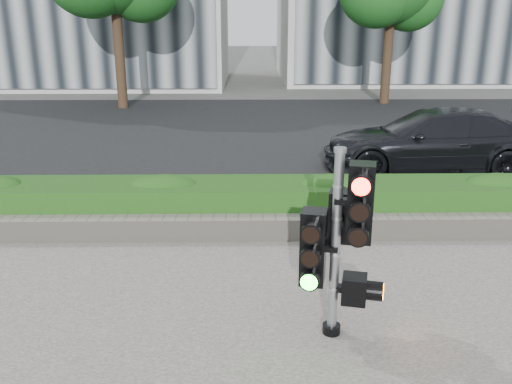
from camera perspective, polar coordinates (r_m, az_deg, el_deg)
The scene contains 7 objects.
ground at distance 6.60m, azimuth -2.13°, elevation -11.49°, with size 120.00×120.00×0.00m, color #51514C.
road at distance 16.08m, azimuth -1.38°, elevation 6.35°, with size 60.00×13.00×0.02m, color black.
curb at distance 9.45m, azimuth -1.73°, elevation -1.74°, with size 60.00×0.25×0.12m, color gray.
stone_wall at distance 8.23m, azimuth -1.87°, elevation -3.75°, with size 12.00×0.32×0.34m, color gray.
hedge at distance 8.78m, azimuth -1.81°, elevation -1.15°, with size 12.00×1.00×0.68m, color #357D26.
traffic_signal at distance 5.54m, azimuth 8.73°, elevation -4.47°, with size 0.74×0.59×2.03m.
car_dark at distance 12.38m, azimuth 18.00°, elevation 5.18°, with size 1.88×4.63×1.34m, color black.
Camera 1 is at (0.16, -5.75, 3.24)m, focal length 38.00 mm.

